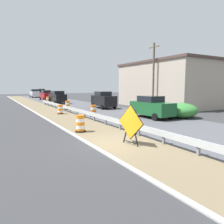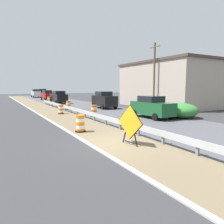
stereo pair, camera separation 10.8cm
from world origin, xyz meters
name	(u,v)px [view 1 (the left image)]	position (x,y,z in m)	size (l,w,h in m)	color
ground_plane	(114,142)	(0.00, 0.00, 0.00)	(160.00, 160.00, 0.00)	#333335
median_dirt_strip	(122,141)	(0.49, 0.00, 0.00)	(3.38, 120.00, 0.01)	#706047
far_lane_asphalt	(193,130)	(6.24, 0.00, 0.00)	(8.12, 120.00, 0.00)	#4C4C51
curb_near_edge	(91,146)	(-1.30, 0.00, 0.00)	(0.20, 120.00, 0.11)	#ADADA8
guardrail_median	(149,130)	(1.95, -0.55, 0.52)	(0.18, 53.62, 0.71)	#ADB2B7
warning_sign_diamond	(130,124)	(0.51, -0.79, 1.07)	(0.29, 1.76, 2.03)	black
traffic_barrel_nearest	(80,124)	(-0.58, 3.24, 0.49)	(0.68, 0.68, 1.09)	orange
traffic_barrel_close	(93,111)	(3.17, 9.31, 0.50)	(0.70, 0.70, 1.10)	orange
traffic_barrel_mid	(60,110)	(0.84, 12.60, 0.44)	(0.64, 0.64, 0.98)	orange
traffic_barrel_far	(68,106)	(2.89, 16.41, 0.50)	(0.67, 0.67, 1.10)	orange
traffic_barrel_farther	(48,100)	(3.27, 28.40, 0.51)	(0.73, 0.73, 1.12)	orange
car_lead_near_lane	(58,97)	(4.49, 26.68, 1.08)	(2.14, 4.68, 2.17)	black
car_trailing_near_lane	(151,107)	(7.46, 5.71, 1.02)	(2.13, 4.46, 2.04)	#195128
car_lead_far_lane	(35,93)	(4.65, 49.52, 1.10)	(2.05, 4.81, 2.20)	silver
car_mid_far_lane	(103,100)	(7.60, 15.61, 1.12)	(2.12, 4.16, 2.25)	black
car_trailing_far_lane	(46,95)	(4.71, 36.55, 1.07)	(2.00, 4.56, 2.13)	maroon
car_distant_a	(41,93)	(7.40, 54.24, 1.11)	(2.23, 4.22, 2.22)	black
roadside_shop_near	(167,84)	(16.95, 13.41, 3.22)	(8.51, 14.14, 6.42)	#AD9E8E
utility_pole_near	(153,75)	(12.32, 11.12, 4.28)	(0.24, 1.80, 8.25)	brown
bush_roadside	(181,110)	(9.84, 4.29, 0.69)	(3.00, 3.00, 1.39)	#337533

